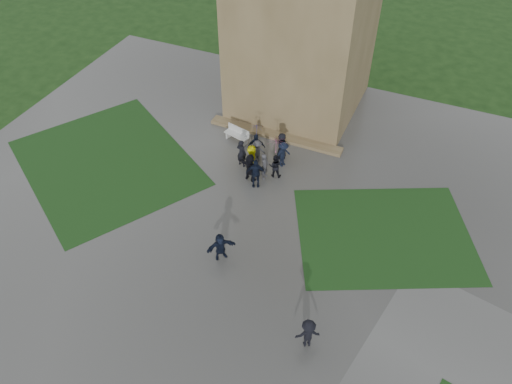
% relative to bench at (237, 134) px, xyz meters
% --- Properties ---
extents(ground, '(120.00, 120.00, 0.00)m').
position_rel_bench_xyz_m(ground, '(2.08, -9.23, -0.52)').
color(ground, black).
extents(plaza, '(34.00, 34.00, 0.02)m').
position_rel_bench_xyz_m(plaza, '(2.08, -7.23, -0.51)').
color(plaza, '#3B3B39').
rests_on(plaza, ground).
extents(lawn_inset_left, '(14.10, 13.46, 0.01)m').
position_rel_bench_xyz_m(lawn_inset_left, '(-6.42, -5.23, -0.50)').
color(lawn_inset_left, black).
rests_on(lawn_inset_left, plaza).
extents(lawn_inset_right, '(11.12, 10.15, 0.01)m').
position_rel_bench_xyz_m(lawn_inset_right, '(10.58, -4.23, -0.50)').
color(lawn_inset_right, black).
rests_on(lawn_inset_right, plaza).
extents(tower_plinth, '(9.00, 0.80, 0.22)m').
position_rel_bench_xyz_m(tower_plinth, '(2.08, 1.37, -0.39)').
color(tower_plinth, brown).
rests_on(tower_plinth, plaza).
extents(bench, '(1.76, 0.91, 0.97)m').
position_rel_bench_xyz_m(bench, '(0.00, 0.00, 0.00)').
color(bench, beige).
rests_on(bench, plaza).
extents(visitor_cluster, '(3.15, 4.03, 2.72)m').
position_rel_bench_xyz_m(visitor_cluster, '(2.52, -2.05, 0.64)').
color(visitor_cluster, black).
rests_on(visitor_cluster, plaza).
extents(pedestrian_mid, '(1.43, 1.44, 1.61)m').
position_rel_bench_xyz_m(pedestrian_mid, '(3.35, -9.05, 0.30)').
color(pedestrian_mid, black).
rests_on(pedestrian_mid, plaza).
extents(pedestrian_near, '(1.20, 1.02, 1.65)m').
position_rel_bench_xyz_m(pedestrian_near, '(8.94, -11.91, 0.33)').
color(pedestrian_near, black).
rests_on(pedestrian_near, plaza).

